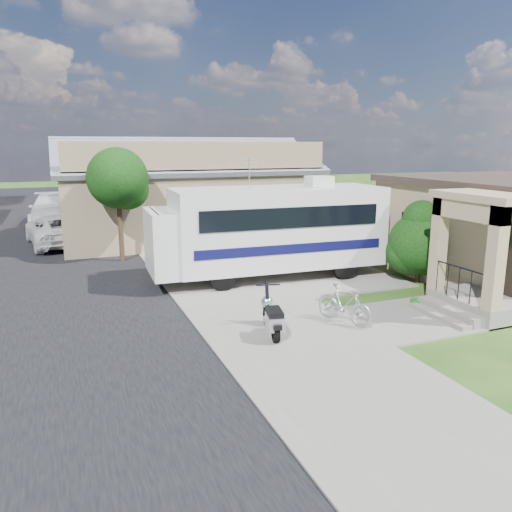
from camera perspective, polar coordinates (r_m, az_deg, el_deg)
name	(u,v)px	position (r m, az deg, el deg)	size (l,w,h in m)	color
ground	(307,320)	(13.74, 5.83, -7.25)	(120.00, 120.00, 0.00)	#193C10
street_slab	(25,264)	(21.99, -24.93, -0.79)	(9.00, 80.00, 0.02)	black
sidewalk_slab	(184,251)	(22.50, -8.23, 0.59)	(4.00, 80.00, 0.06)	slate
driveway_slab	(287,275)	(18.22, 3.54, -2.14)	(7.00, 6.00, 0.05)	slate
walk_slab	(421,317)	(14.55, 18.32, -6.60)	(4.00, 3.00, 0.05)	slate
warehouse	(184,198)	(26.25, -8.27, 6.62)	(12.50, 8.40, 5.04)	#7A654C
street_tree_a	(120,181)	(20.68, -15.25, 8.26)	(2.44, 2.40, 4.58)	#2E1F14
street_tree_b	(99,167)	(30.61, -17.47, 9.64)	(2.44, 2.40, 4.73)	#2E1F14
street_tree_c	(90,166)	(39.60, -18.48, 9.68)	(2.44, 2.40, 4.42)	#2E1F14
motorhome	(269,228)	(17.51, 1.54, 3.22)	(8.29, 2.95, 4.20)	silver
shrub	(420,241)	(17.91, 18.25, 1.69)	(2.32, 2.22, 2.85)	#2E1F14
scooter	(272,317)	(12.33, 1.85, -7.01)	(0.77, 1.74, 1.15)	black
bicycle	(344,307)	(13.33, 10.02, -5.71)	(0.47, 1.68, 1.01)	#AFAEB6
pickup_truck	(57,230)	(25.34, -21.77, 2.79)	(2.45, 5.30, 1.47)	silver
van	(53,210)	(31.87, -22.20, 4.87)	(2.51, 6.19, 1.80)	silver
garden_hose	(417,303)	(15.48, 17.94, -5.17)	(0.40, 0.40, 0.18)	#16711D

